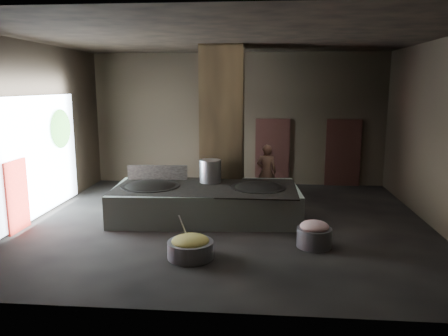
# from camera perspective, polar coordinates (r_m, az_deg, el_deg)

# --- Properties ---
(floor) EXTENTS (10.00, 9.00, 0.10)m
(floor) POSITION_cam_1_polar(r_m,az_deg,el_deg) (11.16, 0.48, -7.29)
(floor) COLOR black
(floor) RESTS_ON ground
(ceiling) EXTENTS (10.00, 9.00, 0.10)m
(ceiling) POSITION_cam_1_polar(r_m,az_deg,el_deg) (10.68, 0.52, 16.89)
(ceiling) COLOR black
(ceiling) RESTS_ON back_wall
(back_wall) EXTENTS (10.00, 0.10, 4.50)m
(back_wall) POSITION_cam_1_polar(r_m,az_deg,el_deg) (15.20, 1.86, 6.37)
(back_wall) COLOR black
(back_wall) RESTS_ON ground
(front_wall) EXTENTS (10.00, 0.10, 4.50)m
(front_wall) POSITION_cam_1_polar(r_m,az_deg,el_deg) (6.20, -2.83, -0.01)
(front_wall) COLOR black
(front_wall) RESTS_ON ground
(left_wall) EXTENTS (0.10, 9.00, 4.50)m
(left_wall) POSITION_cam_1_polar(r_m,az_deg,el_deg) (12.16, -24.02, 4.36)
(left_wall) COLOR black
(left_wall) RESTS_ON ground
(right_wall) EXTENTS (0.10, 9.00, 4.50)m
(right_wall) POSITION_cam_1_polar(r_m,az_deg,el_deg) (11.45, 26.65, 3.81)
(right_wall) COLOR black
(right_wall) RESTS_ON ground
(pillar) EXTENTS (1.20, 1.20, 4.50)m
(pillar) POSITION_cam_1_polar(r_m,az_deg,el_deg) (12.59, -0.18, 5.47)
(pillar) COLOR black
(pillar) RESTS_ON ground
(hearth_platform) EXTENTS (4.89, 2.59, 0.82)m
(hearth_platform) POSITION_cam_1_polar(r_m,az_deg,el_deg) (11.40, -2.37, -4.49)
(hearth_platform) COLOR #A4B6A4
(hearth_platform) RESTS_ON ground
(platform_cap) EXTENTS (4.64, 2.23, 0.03)m
(platform_cap) POSITION_cam_1_polar(r_m,az_deg,el_deg) (11.30, -2.38, -2.52)
(platform_cap) COLOR black
(platform_cap) RESTS_ON hearth_platform
(wok_left) EXTENTS (1.50, 1.50, 0.41)m
(wok_left) POSITION_cam_1_polar(r_m,az_deg,el_deg) (11.54, -9.58, -2.72)
(wok_left) COLOR black
(wok_left) RESTS_ON hearth_platform
(wok_left_rim) EXTENTS (1.53, 1.53, 0.05)m
(wok_left_rim) POSITION_cam_1_polar(r_m,az_deg,el_deg) (11.52, -9.59, -2.38)
(wok_left_rim) COLOR black
(wok_left_rim) RESTS_ON hearth_platform
(wok_right) EXTENTS (1.39, 1.39, 0.39)m
(wok_right) POSITION_cam_1_polar(r_m,az_deg,el_deg) (11.27, 4.48, -2.92)
(wok_right) COLOR black
(wok_right) RESTS_ON hearth_platform
(wok_right_rim) EXTENTS (1.42, 1.42, 0.05)m
(wok_right_rim) POSITION_cam_1_polar(r_m,az_deg,el_deg) (11.26, 4.49, -2.57)
(wok_right_rim) COLOR black
(wok_right_rim) RESTS_ON hearth_platform
(stock_pot) EXTENTS (0.58, 0.58, 0.62)m
(stock_pot) POSITION_cam_1_polar(r_m,az_deg,el_deg) (11.76, -1.81, -0.42)
(stock_pot) COLOR #A5A7AC
(stock_pot) RESTS_ON hearth_platform
(splash_guard) EXTENTS (1.65, 0.18, 0.41)m
(splash_guard) POSITION_cam_1_polar(r_m,az_deg,el_deg) (12.24, -8.68, -0.58)
(splash_guard) COLOR black
(splash_guard) RESTS_ON hearth_platform
(cook) EXTENTS (0.62, 0.41, 1.67)m
(cook) POSITION_cam_1_polar(r_m,az_deg,el_deg) (13.24, 5.56, -0.51)
(cook) COLOR brown
(cook) RESTS_ON ground
(veg_basin) EXTENTS (0.93, 0.93, 0.34)m
(veg_basin) POSITION_cam_1_polar(r_m,az_deg,el_deg) (8.92, -4.40, -10.57)
(veg_basin) COLOR slate
(veg_basin) RESTS_ON ground
(veg_fill) EXTENTS (0.76, 0.76, 0.23)m
(veg_fill) POSITION_cam_1_polar(r_m,az_deg,el_deg) (8.85, -4.41, -9.48)
(veg_fill) COLOR olive
(veg_fill) RESTS_ON veg_basin
(ladle) EXTENTS (0.18, 0.35, 0.66)m
(ladle) POSITION_cam_1_polar(r_m,az_deg,el_deg) (8.95, -5.23, -7.91)
(ladle) COLOR #A5A7AC
(ladle) RESTS_ON veg_basin
(meat_basin) EXTENTS (0.98, 0.98, 0.41)m
(meat_basin) POSITION_cam_1_polar(r_m,az_deg,el_deg) (9.65, 11.68, -8.86)
(meat_basin) COLOR slate
(meat_basin) RESTS_ON ground
(meat_fill) EXTENTS (0.62, 0.62, 0.24)m
(meat_fill) POSITION_cam_1_polar(r_m,az_deg,el_deg) (9.57, 11.74, -7.47)
(meat_fill) COLOR #B46C6D
(meat_fill) RESTS_ON meat_basin
(doorway_near) EXTENTS (1.18, 0.08, 2.38)m
(doorway_near) POSITION_cam_1_polar(r_m,az_deg,el_deg) (15.21, 6.34, 1.95)
(doorway_near) COLOR black
(doorway_near) RESTS_ON ground
(doorway_near_glow) EXTENTS (0.80, 0.04, 1.90)m
(doorway_near_glow) POSITION_cam_1_polar(r_m,az_deg,el_deg) (15.33, 5.93, 1.84)
(doorway_near_glow) COLOR #8C6647
(doorway_near_glow) RESTS_ON ground
(doorway_far) EXTENTS (1.18, 0.08, 2.38)m
(doorway_far) POSITION_cam_1_polar(r_m,az_deg,el_deg) (15.46, 15.27, 1.78)
(doorway_far) COLOR black
(doorway_far) RESTS_ON ground
(doorway_far_glow) EXTENTS (0.78, 0.04, 1.85)m
(doorway_far_glow) POSITION_cam_1_polar(r_m,az_deg,el_deg) (15.50, 14.54, 1.65)
(doorway_far_glow) COLOR #8C6647
(doorway_far_glow) RESTS_ON ground
(left_opening) EXTENTS (0.04, 4.20, 3.10)m
(left_opening) POSITION_cam_1_polar(r_m,az_deg,el_deg) (12.37, -22.95, 1.49)
(left_opening) COLOR white
(left_opening) RESTS_ON ground
(pavilion_sliver) EXTENTS (0.05, 0.90, 1.70)m
(pavilion_sliver) POSITION_cam_1_polar(r_m,az_deg,el_deg) (11.36, -25.40, -3.32)
(pavilion_sliver) COLOR maroon
(pavilion_sliver) RESTS_ON ground
(tree_silhouette) EXTENTS (0.28, 1.10, 1.10)m
(tree_silhouette) POSITION_cam_1_polar(r_m,az_deg,el_deg) (13.23, -20.54, 4.83)
(tree_silhouette) COLOR #194714
(tree_silhouette) RESTS_ON left_opening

